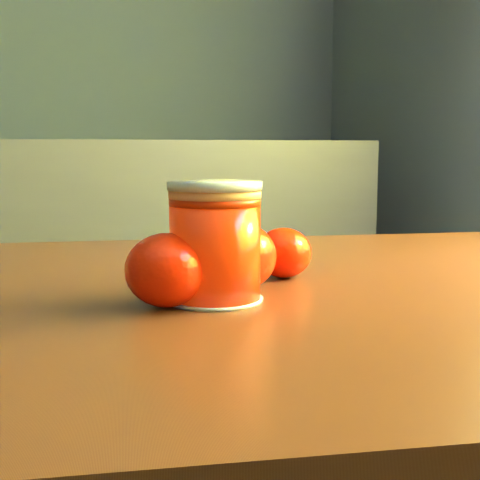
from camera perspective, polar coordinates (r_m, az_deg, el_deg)
name	(u,v)px	position (r m, az deg, el deg)	size (l,w,h in m)	color
table	(251,384)	(0.66, 0.91, -12.16)	(1.10, 0.85, 0.75)	#5C2C17
juice_glass	(215,243)	(0.57, -2.14, -0.22)	(0.08, 0.08, 0.10)	#FC2905
orange_front	(238,256)	(0.62, -0.21, -1.39)	(0.07, 0.07, 0.06)	#FF2205
orange_back	(283,253)	(0.68, 3.73, -1.09)	(0.06, 0.06, 0.05)	#FF2205
orange_extra	(167,270)	(0.56, -6.26, -2.56)	(0.07, 0.07, 0.06)	#FF2205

